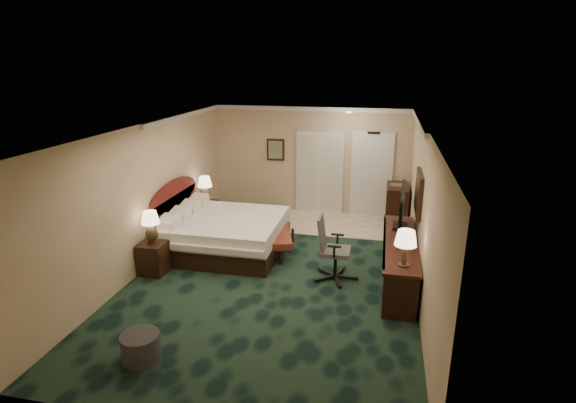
% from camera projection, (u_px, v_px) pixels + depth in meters
% --- Properties ---
extents(floor, '(5.00, 7.50, 0.00)m').
position_uv_depth(floor, '(276.00, 274.00, 8.34)').
color(floor, black).
rests_on(floor, ground).
extents(ceiling, '(5.00, 7.50, 0.00)m').
position_uv_depth(ceiling, '(275.00, 129.00, 7.52)').
color(ceiling, silver).
rests_on(ceiling, wall_back).
extents(wall_back, '(5.00, 0.00, 2.70)m').
position_uv_depth(wall_back, '(310.00, 161.00, 11.42)').
color(wall_back, tan).
rests_on(wall_back, ground).
extents(wall_front, '(5.00, 0.00, 2.70)m').
position_uv_depth(wall_front, '(186.00, 320.00, 4.43)').
color(wall_front, tan).
rests_on(wall_front, ground).
extents(wall_left, '(0.00, 7.50, 2.70)m').
position_uv_depth(wall_left, '(147.00, 196.00, 8.43)').
color(wall_left, tan).
rests_on(wall_left, ground).
extents(wall_right, '(0.00, 7.50, 2.70)m').
position_uv_depth(wall_right, '(422.00, 215.00, 7.43)').
color(wall_right, tan).
rests_on(wall_right, ground).
extents(crown_molding, '(5.00, 7.50, 0.10)m').
position_uv_depth(crown_molding, '(275.00, 132.00, 7.53)').
color(crown_molding, silver).
rests_on(crown_molding, wall_back).
extents(tile_patch, '(3.20, 1.70, 0.01)m').
position_uv_depth(tile_patch, '(341.00, 224.00, 10.86)').
color(tile_patch, beige).
rests_on(tile_patch, ground).
extents(headboard, '(0.12, 2.00, 1.40)m').
position_uv_depth(headboard, '(176.00, 212.00, 9.54)').
color(headboard, '#520F16').
rests_on(headboard, ground).
extents(entry_door, '(1.02, 0.06, 2.18)m').
position_uv_depth(entry_door, '(371.00, 175.00, 11.17)').
color(entry_door, silver).
rests_on(entry_door, ground).
extents(closet_doors, '(1.20, 0.06, 2.10)m').
position_uv_depth(closet_doors, '(320.00, 173.00, 11.42)').
color(closet_doors, '#BAB9B7').
rests_on(closet_doors, ground).
extents(wall_art, '(0.45, 0.06, 0.55)m').
position_uv_depth(wall_art, '(276.00, 150.00, 11.49)').
color(wall_art, '#436450').
rests_on(wall_art, wall_back).
extents(wall_mirror, '(0.05, 0.95, 0.75)m').
position_uv_depth(wall_mirror, '(419.00, 193.00, 7.93)').
color(wall_mirror, white).
rests_on(wall_mirror, wall_right).
extents(bed, '(2.26, 2.10, 0.72)m').
position_uv_depth(bed, '(226.00, 234.00, 9.27)').
color(bed, white).
rests_on(bed, ground).
extents(nightstand_near, '(0.47, 0.54, 0.59)m').
position_uv_depth(nightstand_near, '(154.00, 257.00, 8.35)').
color(nightstand_near, black).
rests_on(nightstand_near, ground).
extents(nightstand_far, '(0.46, 0.53, 0.58)m').
position_uv_depth(nightstand_far, '(206.00, 214.00, 10.71)').
color(nightstand_far, black).
rests_on(nightstand_far, ground).
extents(lamp_near, '(0.33, 0.33, 0.61)m').
position_uv_depth(lamp_near, '(151.00, 227.00, 8.14)').
color(lamp_near, black).
rests_on(lamp_near, nightstand_near).
extents(lamp_far, '(0.40, 0.40, 0.64)m').
position_uv_depth(lamp_far, '(205.00, 190.00, 10.49)').
color(lamp_far, black).
rests_on(lamp_far, nightstand_far).
extents(bed_bench, '(0.83, 1.42, 0.45)m').
position_uv_depth(bed_bench, '(278.00, 242.00, 9.23)').
color(bed_bench, maroon).
rests_on(bed_bench, ground).
extents(ottoman, '(0.60, 0.60, 0.37)m').
position_uv_depth(ottoman, '(141.00, 347.00, 5.93)').
color(ottoman, '#29292E').
rests_on(ottoman, ground).
extents(desk, '(0.58, 2.69, 0.78)m').
position_uv_depth(desk, '(399.00, 261.00, 7.96)').
color(desk, black).
rests_on(desk, ground).
extents(tv, '(0.16, 1.04, 0.81)m').
position_uv_depth(tv, '(402.00, 207.00, 8.36)').
color(tv, black).
rests_on(tv, desk).
extents(desk_lamp, '(0.40, 0.40, 0.59)m').
position_uv_depth(desk_lamp, '(405.00, 248.00, 6.81)').
color(desk_lamp, black).
rests_on(desk_lamp, desk).
extents(desk_chair, '(0.69, 0.64, 1.17)m').
position_uv_depth(desk_chair, '(336.00, 249.00, 8.00)').
color(desk_chair, '#525252').
rests_on(desk_chair, ground).
extents(minibar, '(0.51, 0.91, 0.96)m').
position_uv_depth(minibar, '(397.00, 205.00, 10.73)').
color(minibar, black).
rests_on(minibar, ground).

